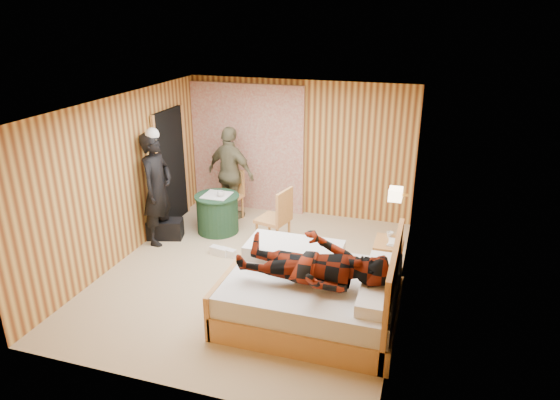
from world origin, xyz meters
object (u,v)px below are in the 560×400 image
(round_table, at_px, (218,213))
(woman_standing, at_px, (157,189))
(chair_far, at_px, (232,191))
(man_on_bed, at_px, (313,254))
(duffel_bag, at_px, (165,229))
(chair_near, at_px, (278,215))
(wall_lamp, at_px, (396,194))
(nightstand, at_px, (387,258))
(man_at_table, at_px, (231,174))
(bed, at_px, (314,294))

(round_table, relative_size, woman_standing, 0.41)
(chair_far, height_order, man_on_bed, man_on_bed)
(duffel_bag, xyz_separation_m, man_on_bed, (3.00, -1.75, 0.84))
(chair_near, height_order, duffel_bag, chair_near)
(wall_lamp, xyz_separation_m, nightstand, (-0.04, 0.07, -1.02))
(duffel_bag, height_order, man_on_bed, man_on_bed)
(chair_far, xyz_separation_m, woman_standing, (-0.76, -1.27, 0.39))
(nightstand, bearing_deg, chair_far, 156.47)
(chair_near, height_order, man_at_table, man_at_table)
(bed, relative_size, man_on_bed, 1.20)
(duffel_bag, bearing_deg, bed, -43.43)
(nightstand, distance_m, man_on_bed, 1.90)
(bed, distance_m, man_at_table, 3.53)
(wall_lamp, distance_m, chair_near, 1.99)
(wall_lamp, height_order, chair_far, wall_lamp)
(chair_near, xyz_separation_m, duffel_bag, (-1.96, -0.17, -0.44))
(chair_near, relative_size, man_at_table, 0.60)
(round_table, distance_m, chair_near, 1.29)
(bed, height_order, nightstand, bed)
(woman_standing, height_order, man_on_bed, man_on_bed)
(chair_far, bearing_deg, wall_lamp, -15.31)
(chair_far, distance_m, chair_near, 1.54)
(bed, relative_size, nightstand, 3.80)
(man_at_table, bearing_deg, chair_far, 133.31)
(woman_standing, bearing_deg, chair_far, -29.61)
(chair_near, bearing_deg, duffel_bag, -71.89)
(chair_near, height_order, man_on_bed, man_on_bed)
(round_table, bearing_deg, man_on_bed, -45.17)
(wall_lamp, xyz_separation_m, man_on_bed, (-0.77, -1.52, -0.29))
(nightstand, relative_size, round_table, 0.73)
(nightstand, height_order, woman_standing, woman_standing)
(round_table, bearing_deg, nightstand, -12.79)
(chair_near, relative_size, man_on_bed, 0.58)
(bed, bearing_deg, duffel_bag, 152.85)
(round_table, relative_size, chair_near, 0.74)
(round_table, relative_size, duffel_bag, 1.33)
(nightstand, relative_size, man_on_bed, 0.32)
(nightstand, bearing_deg, woman_standing, 179.57)
(woman_standing, bearing_deg, duffel_bag, 1.28)
(chair_far, bearing_deg, duffel_bag, -114.66)
(round_table, xyz_separation_m, chair_near, (1.21, -0.35, 0.26))
(nightstand, distance_m, duffel_bag, 3.74)
(duffel_bag, bearing_deg, nightstand, -18.76)
(wall_lamp, relative_size, round_table, 0.34)
(wall_lamp, distance_m, round_table, 3.26)
(round_table, bearing_deg, chair_far, 88.79)
(chair_near, distance_m, woman_standing, 2.01)
(duffel_bag, height_order, man_at_table, man_at_table)
(nightstand, relative_size, chair_near, 0.54)
(nightstand, height_order, duffel_bag, nightstand)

